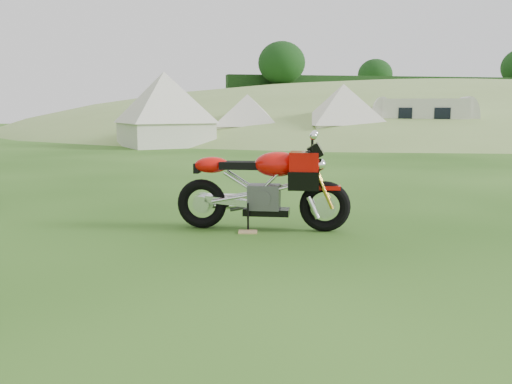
{
  "coord_description": "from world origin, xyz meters",
  "views": [
    {
      "loc": [
        -0.92,
        -5.73,
        1.68
      ],
      "look_at": [
        0.33,
        0.4,
        0.75
      ],
      "focal_mm": 40.0,
      "sensor_mm": 36.0,
      "label": 1
    }
  ],
  "objects": [
    {
      "name": "caravan",
      "position": [
        11.5,
        17.9,
        1.06
      ],
      "size": [
        4.95,
        3.5,
        2.12
      ],
      "primitive_type": null,
      "rotation": [
        0.0,
        0.0,
        -0.36
      ],
      "color": "silver",
      "rests_on": "ground"
    },
    {
      "name": "tent_mid",
      "position": [
        4.03,
        20.58,
        1.21
      ],
      "size": [
        3.39,
        3.39,
        2.43
      ],
      "primitive_type": null,
      "rotation": [
        0.0,
        0.0,
        -0.24
      ],
      "color": "beige",
      "rests_on": "ground"
    },
    {
      "name": "plywood_board",
      "position": [
        0.48,
        1.71,
        0.01
      ],
      "size": [
        0.29,
        0.25,
        0.02
      ],
      "primitive_type": "cube",
      "rotation": [
        0.0,
        0.0,
        -0.21
      ],
      "color": "tan",
      "rests_on": "ground"
    },
    {
      "name": "hillside",
      "position": [
        24.0,
        40.0,
        0.0
      ],
      "size": [
        80.0,
        64.0,
        8.0
      ],
      "primitive_type": "ellipsoid",
      "color": "#7C9B4F",
      "rests_on": "ground"
    },
    {
      "name": "hedgerow",
      "position": [
        24.0,
        40.0,
        0.0
      ],
      "size": [
        36.0,
        1.2,
        8.6
      ],
      "primitive_type": null,
      "color": "black",
      "rests_on": "ground"
    },
    {
      "name": "ground",
      "position": [
        0.0,
        0.0,
        0.0
      ],
      "size": [
        120.0,
        120.0,
        0.0
      ],
      "primitive_type": "plane",
      "color": "#1D440E",
      "rests_on": "ground"
    },
    {
      "name": "tent_right",
      "position": [
        8.03,
        18.71,
        1.35
      ],
      "size": [
        3.33,
        3.33,
        2.69
      ],
      "primitive_type": null,
      "rotation": [
        0.0,
        0.0,
        -0.08
      ],
      "color": "silver",
      "rests_on": "ground"
    },
    {
      "name": "tent_left",
      "position": [
        0.17,
        19.65,
        1.49
      ],
      "size": [
        4.24,
        4.24,
        2.98
      ],
      "primitive_type": null,
      "rotation": [
        0.0,
        0.0,
        0.27
      ],
      "color": "silver",
      "rests_on": "ground"
    },
    {
      "name": "sport_motorcycle",
      "position": [
        0.72,
        1.87,
        0.69
      ],
      "size": [
        2.35,
        1.29,
        1.37
      ],
      "primitive_type": null,
      "rotation": [
        0.0,
        0.0,
        -0.33
      ],
      "color": "red",
      "rests_on": "ground"
    }
  ]
}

